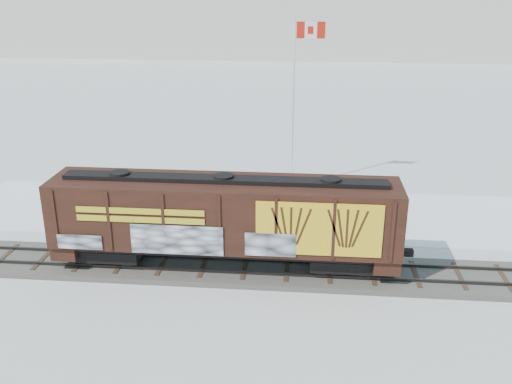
# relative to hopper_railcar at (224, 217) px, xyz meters

# --- Properties ---
(ground) EXTENTS (500.00, 500.00, 0.00)m
(ground) POSITION_rel_hopper_railcar_xyz_m (2.95, 0.01, -2.84)
(ground) COLOR white
(ground) RESTS_ON ground
(rail_track) EXTENTS (50.00, 3.40, 0.43)m
(rail_track) POSITION_rel_hopper_railcar_xyz_m (2.95, 0.01, -2.70)
(rail_track) COLOR #59544C
(rail_track) RESTS_ON ground
(parking_strip) EXTENTS (40.00, 8.00, 0.03)m
(parking_strip) POSITION_rel_hopper_railcar_xyz_m (2.95, 7.51, -2.83)
(parking_strip) COLOR white
(parking_strip) RESTS_ON ground
(hopper_railcar) EXTENTS (16.07, 3.06, 4.34)m
(hopper_railcar) POSITION_rel_hopper_railcar_xyz_m (0.00, 0.00, 0.00)
(hopper_railcar) COLOR black
(hopper_railcar) RESTS_ON rail_track
(flagpole) EXTENTS (2.30, 0.90, 10.97)m
(flagpole) POSITION_rel_hopper_railcar_xyz_m (2.85, 12.01, 1.18)
(flagpole) COLOR silver
(flagpole) RESTS_ON ground
(car_silver) EXTENTS (5.14, 3.51, 1.62)m
(car_silver) POSITION_rel_hopper_railcar_xyz_m (1.42, 6.27, -2.00)
(car_silver) COLOR #B4B8BC
(car_silver) RESTS_ON parking_strip
(car_white) EXTENTS (4.97, 2.04, 1.60)m
(car_white) POSITION_rel_hopper_railcar_xyz_m (6.14, 5.94, -2.01)
(car_white) COLOR white
(car_white) RESTS_ON parking_strip
(car_dark) EXTENTS (5.39, 3.21, 1.46)m
(car_dark) POSITION_rel_hopper_railcar_xyz_m (4.18, 6.26, -2.08)
(car_dark) COLOR black
(car_dark) RESTS_ON parking_strip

